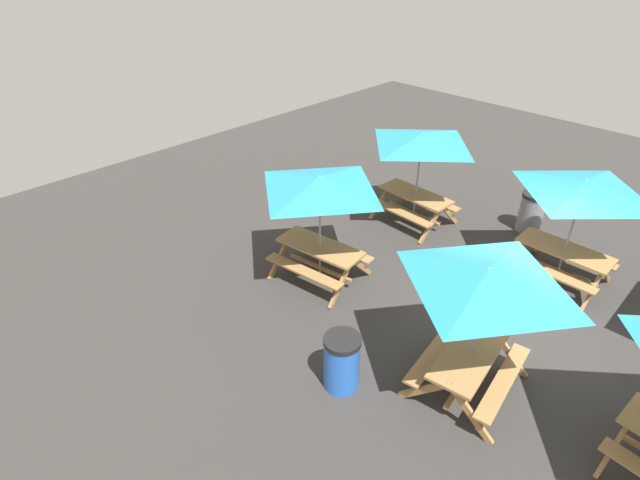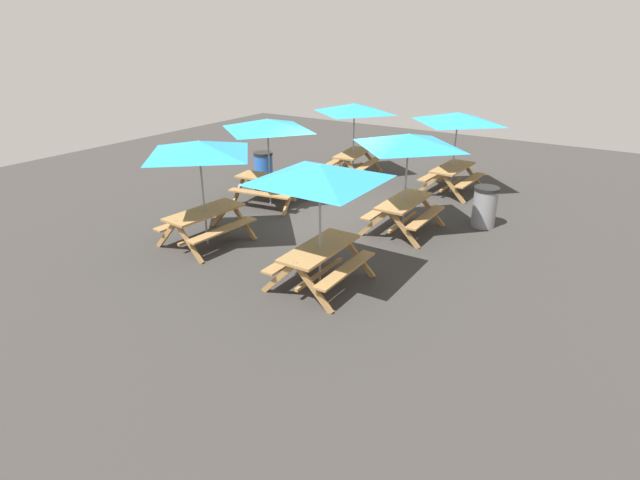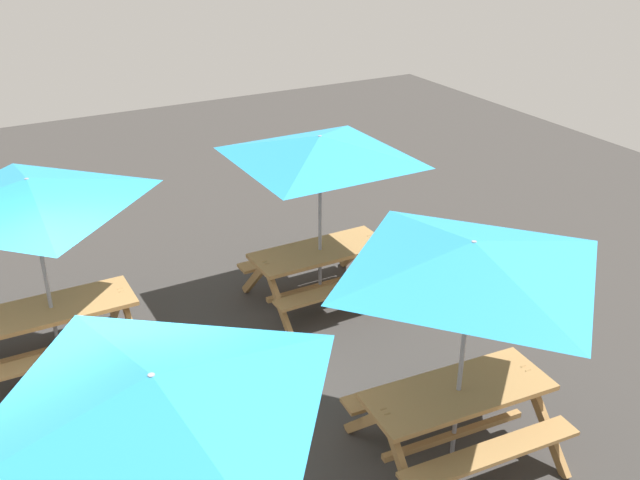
{
  "view_description": "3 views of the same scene",
  "coord_description": "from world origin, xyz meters",
  "views": [
    {
      "loc": [
        -2.43,
        7.51,
        6.22
      ],
      "look_at": [
        3.56,
        1.48,
        0.9
      ],
      "focal_mm": 28.0,
      "sensor_mm": 36.0,
      "label": 1
    },
    {
      "loc": [
        -10.33,
        -6.25,
        4.43
      ],
      "look_at": [
        -3.35,
        -1.73,
        0.9
      ],
      "focal_mm": 28.0,
      "sensor_mm": 36.0,
      "label": 2
    },
    {
      "loc": [
        0.63,
        5.53,
        4.91
      ],
      "look_at": [
        -3.35,
        -1.73,
        0.9
      ],
      "focal_mm": 40.0,
      "sensor_mm": 36.0,
      "label": 3
    }
  ],
  "objects": [
    {
      "name": "picnic_table_0",
      "position": [
        -3.35,
        -1.73,
        1.99
      ],
      "size": [
        2.83,
        2.83,
        2.34
      ],
      "rotation": [
        0.0,
        0.0,
        0.01
      ],
      "color": "olive",
      "rests_on": "ground"
    },
    {
      "name": "picnic_table_1",
      "position": [
        3.56,
        -1.82,
        1.99
      ],
      "size": [
        2.09,
        2.09,
        2.34
      ],
      "rotation": [
        0.0,
        0.0,
        -0.05
      ],
      "color": "olive",
      "rests_on": "ground"
    },
    {
      "name": "trash_bin_gray",
      "position": [
        1.32,
        -3.41,
        0.49
      ],
      "size": [
        0.59,
        0.59,
        0.98
      ],
      "color": "gray",
      "rests_on": "ground"
    },
    {
      "name": "ground_plane",
      "position": [
        0.0,
        0.0,
        0.0
      ],
      "size": [
        24.53,
        24.53,
        0.0
      ],
      "primitive_type": "plane",
      "color": "#33302D",
      "rests_on": "ground"
    },
    {
      "name": "picnic_table_3",
      "position": [
        -0.17,
        1.95,
        1.99
      ],
      "size": [
        2.27,
        2.27,
        2.34
      ],
      "rotation": [
        0.0,
        0.0,
        1.72
      ],
      "color": "olive",
      "rests_on": "ground"
    },
    {
      "name": "picnic_table_4",
      "position": [
        -3.09,
        1.45,
        1.99
      ],
      "size": [
        2.15,
        2.15,
        2.34
      ],
      "rotation": [
        0.0,
        0.0,
        -0.08
      ],
      "color": "olive",
      "rests_on": "ground"
    },
    {
      "name": "trash_bin_blue",
      "position": [
        1.25,
        3.32,
        0.49
      ],
      "size": [
        0.59,
        0.59,
        0.98
      ],
      "color": "blue",
      "rests_on": "ground"
    },
    {
      "name": "picnic_table_5",
      "position": [
        -0.02,
        -1.91,
        1.99
      ],
      "size": [
        2.0,
        2.0,
        2.34
      ],
      "rotation": [
        0.0,
        0.0,
        0.0
      ],
      "color": "olive",
      "rests_on": "ground"
    },
    {
      "name": "picnic_table_2",
      "position": [
        3.56,
        1.48,
        1.99
      ],
      "size": [
        2.26,
        2.26,
        2.34
      ],
      "rotation": [
        0.0,
        0.0,
        0.14
      ],
      "color": "olive",
      "rests_on": "ground"
    }
  ]
}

